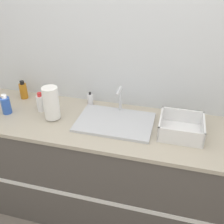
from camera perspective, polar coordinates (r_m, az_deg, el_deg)
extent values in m
cube|color=silver|center=(2.08, 2.52, 11.02)|extent=(4.87, 0.06, 2.60)
cube|color=#514C47|center=(2.24, 0.03, -12.93)|extent=(2.47, 0.63, 0.91)
cube|color=white|center=(2.03, -2.33, -18.79)|extent=(2.47, 0.01, 0.04)
cube|color=#B2A893|center=(1.95, 0.04, -2.93)|extent=(2.49, 0.65, 0.03)
cube|color=silver|center=(1.94, 0.63, -2.19)|extent=(0.56, 0.38, 0.02)
cylinder|color=silver|center=(2.03, 1.85, 2.90)|extent=(0.02, 0.02, 0.19)
cylinder|color=silver|center=(1.93, 1.45, 4.56)|extent=(0.02, 0.13, 0.02)
cylinder|color=#4C4C51|center=(2.05, -12.67, -1.23)|extent=(0.09, 0.09, 0.01)
cylinder|color=white|center=(1.98, -13.09, 1.94)|extent=(0.12, 0.12, 0.25)
cube|color=white|center=(1.90, 14.63, -4.35)|extent=(0.30, 0.29, 0.01)
cube|color=white|center=(1.75, 14.71, -5.31)|extent=(0.30, 0.01, 0.10)
cube|color=white|center=(1.98, 15.00, -0.77)|extent=(0.30, 0.01, 0.10)
cube|color=white|center=(1.86, 10.46, -2.32)|extent=(0.01, 0.29, 0.10)
cube|color=white|center=(1.88, 19.24, -3.46)|extent=(0.01, 0.29, 0.10)
cylinder|color=#2D56B7|center=(2.20, -22.07, 1.32)|extent=(0.07, 0.07, 0.13)
cylinder|color=silver|center=(2.16, -22.48, 3.17)|extent=(0.04, 0.04, 0.03)
cylinder|color=#B26B19|center=(2.39, -18.70, 4.34)|extent=(0.06, 0.06, 0.13)
cylinder|color=black|center=(2.36, -19.02, 6.07)|extent=(0.04, 0.04, 0.03)
cylinder|color=white|center=(2.14, -15.27, 1.80)|extent=(0.06, 0.06, 0.13)
cylinder|color=red|center=(2.11, -15.56, 3.69)|extent=(0.03, 0.03, 0.03)
cylinder|color=silver|center=(2.17, -4.76, 2.76)|extent=(0.05, 0.05, 0.09)
cylinder|color=black|center=(2.15, -4.82, 4.08)|extent=(0.02, 0.02, 0.02)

